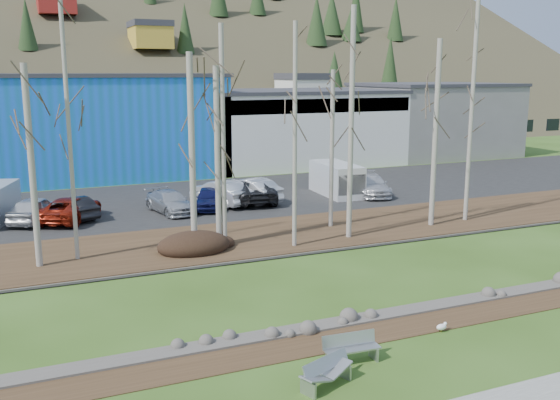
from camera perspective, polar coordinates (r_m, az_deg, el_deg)
name	(u,v)px	position (r m, az deg, el deg)	size (l,w,h in m)	color
ground	(457,348)	(20.63, 15.86, -12.88)	(200.00, 200.00, 0.00)	#2C4813
dirt_strip	(417,323)	(22.14, 12.39, -10.92)	(80.00, 1.80, 0.03)	#382616
near_bank_rocks	(400,313)	(22.90, 10.92, -10.12)	(80.00, 0.80, 0.50)	#47423D
river	(344,279)	(26.16, 5.86, -7.17)	(80.00, 8.00, 0.90)	black
far_bank_rocks	(302,253)	(29.63, 2.00, -4.85)	(80.00, 0.80, 0.46)	#47423D
far_bank	(275,235)	(32.43, -0.42, -3.26)	(80.00, 7.00, 0.15)	#382616
parking_lot	(215,199)	(42.05, -5.99, 0.13)	(80.00, 14.00, 0.14)	black
building_blue	(93,125)	(53.90, -16.75, 6.62)	(20.40, 12.24, 8.30)	#1367B5
building_white	(292,126)	(58.79, 1.09, 6.75)	(18.36, 12.24, 6.80)	silver
building_grey	(432,119)	(66.98, 13.76, 7.23)	(14.28, 12.24, 7.30)	slate
hillside	(91,9)	(99.55, -16.86, 16.39)	(160.00, 72.00, 35.00)	#363021
bench_intact	(351,348)	(18.97, 6.52, -13.31)	(1.73, 0.63, 0.85)	#A4A7A9
bench_damaged	(326,372)	(17.64, 4.25, -15.44)	(1.80, 1.13, 0.76)	#A4A7A9
seagull	(442,327)	(21.60, 14.57, -11.15)	(0.44, 0.21, 0.32)	gold
dirt_mound	(194,244)	(29.61, -7.89, -3.99)	(3.46, 2.45, 0.68)	black
birch_0	(32,168)	(28.23, -21.75, 2.77)	(0.28, 0.28, 8.62)	#A59F95
birch_1	(69,129)	(28.60, -18.74, 6.19)	(0.19, 0.19, 11.69)	#A59F95
birch_2	(218,158)	(29.51, -5.73, 3.82)	(0.27, 0.27, 8.55)	#A59F95
birch_3	(223,138)	(29.45, -5.23, 5.66)	(0.23, 0.23, 10.43)	#A59F95
birch_4	(192,153)	(29.14, -8.05, 4.26)	(0.29, 0.29, 9.15)	#A59F95
birch_5	(332,150)	(33.45, 4.76, 4.61)	(0.23, 0.23, 8.38)	#A59F95
birch_6	(295,137)	(29.34, 1.36, 5.78)	(0.21, 0.21, 10.53)	#A59F95
birch_7	(351,125)	(31.12, 6.53, 6.83)	(0.26, 0.26, 11.39)	#A59F95
birch_8	(435,134)	(34.53, 14.02, 5.85)	(0.28, 0.28, 9.97)	#A59F95
birch_9	(472,106)	(36.18, 17.14, 8.22)	(0.23, 0.23, 12.85)	#A59F95
car_0	(35,209)	(37.47, -21.49, -0.79)	(1.73, 4.30, 1.47)	silver
car_1	(73,208)	(37.61, -18.37, -0.67)	(1.35, 3.88, 1.28)	black
car_2	(70,209)	(37.13, -18.63, -0.78)	(2.25, 4.87, 1.35)	maroon
car_3	(170,202)	(37.88, -10.01, -0.16)	(1.80, 4.42, 1.28)	#9EA1A6
car_4	(209,198)	(38.49, -6.53, 0.15)	(1.56, 3.87, 1.32)	#121647
car_5	(250,190)	(40.33, -2.75, 0.93)	(1.67, 4.78, 1.57)	silver
car_6	(250,190)	(40.35, -2.80, 0.91)	(2.55, 5.54, 1.54)	black
car_7	(371,185)	(43.06, 8.30, 1.39)	(1.98, 4.86, 1.41)	#BCBCBE
car_8	(221,192)	(39.70, -5.42, 0.72)	(1.67, 4.78, 1.57)	silver
van_white	(338,179)	(42.70, 5.29, 1.88)	(2.34, 5.02, 2.14)	white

